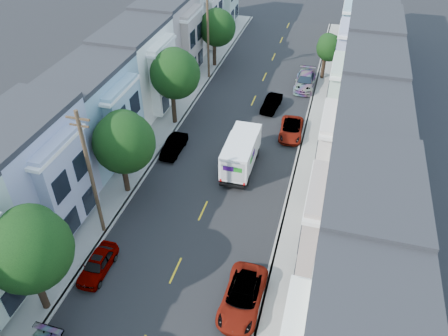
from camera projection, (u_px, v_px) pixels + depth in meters
The scene contains 23 objects.
ground at pixel (176, 271), 29.06m from camera, with size 160.00×160.00×0.00m, color black.
road_slab at pixel (233, 146), 40.48m from camera, with size 12.00×70.00×0.02m, color black.
curb_left at pixel (171, 136), 41.73m from camera, with size 0.30×70.00×0.15m, color gray.
curb_right at pixel (298, 156), 39.16m from camera, with size 0.30×70.00×0.15m, color gray.
sidewalk_left at pixel (159, 134), 42.00m from camera, with size 2.60×70.00×0.15m, color gray.
sidewalk_right at pixel (312, 158), 38.88m from camera, with size 2.60×70.00×0.15m, color gray.
centerline at pixel (233, 146), 40.49m from camera, with size 0.12×70.00×0.01m, color gold.
townhouse_row_left at pixel (123, 129), 42.85m from camera, with size 5.00×70.00×8.50m, color silver.
townhouse_row_right at pixel (356, 166), 38.12m from camera, with size 5.00×70.00×8.50m, color silver.
tree_b at pixel (28, 250), 23.52m from camera, with size 4.70×4.70×7.66m.
tree_c at pixel (123, 143), 32.48m from camera, with size 4.70×4.70×7.18m.
tree_d at pixel (174, 74), 40.39m from camera, with size 4.70×4.70×7.74m.
tree_e at pixel (217, 28), 51.34m from camera, with size 4.36×4.36×7.04m.
tree_far_r at pixel (329, 48), 49.23m from camera, with size 3.02×3.02×5.33m.
utility_pole_near at pixel (91, 176), 28.77m from camera, with size 1.60×0.26×10.00m.
utility_pole_far at pixel (208, 35), 48.57m from camera, with size 1.60×0.26×10.00m.
fedex_truck at pixel (241, 152), 36.94m from camera, with size 2.36×6.13×2.94m.
lead_sedan at pixel (271, 104), 45.56m from camera, with size 1.37×3.87×1.29m, color black.
parked_left_c at pixel (98, 264), 28.66m from camera, with size 1.52×3.96×1.28m, color #A0ACB7.
parked_left_d at pixel (174, 146), 39.42m from camera, with size 1.36×3.85×1.28m, color #621909.
parked_right_b at pixel (242, 297), 26.55m from camera, with size 2.36×5.12×1.42m, color #BBB5CC.
parked_right_c at pixel (291, 130), 41.59m from camera, with size 2.11×4.58×1.27m, color black.
parked_right_d at pixel (305, 81), 49.37m from camera, with size 2.13×5.08×1.52m, color #0F253E.
Camera 1 is at (8.15, -17.23, 23.20)m, focal length 35.00 mm.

